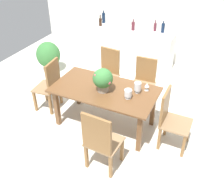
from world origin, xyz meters
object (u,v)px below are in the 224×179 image
chair_near_right (100,140)px  wine_bottle_clear (155,27)px  chair_far_left (108,71)px  potted_plant_floor (48,56)px  chair_head_end (50,83)px  kitchen_counter (132,48)px  wine_bottle_amber (100,22)px  chair_foot_end (170,117)px  wine_bottle_dark (133,26)px  wine_bottle_tall (163,28)px  flower_centerpiece (103,79)px  wine_bottle_green (104,18)px  dining_table (105,94)px  wine_glass (147,85)px  crystal_vase_center_near (128,93)px  chair_far_right (144,80)px  crystal_vase_left (138,87)px

chair_near_right → wine_bottle_clear: 3.36m
chair_far_left → potted_plant_floor: chair_far_left is taller
wine_bottle_clear → chair_head_end: bearing=-117.2°
kitchen_counter → wine_bottle_amber: 0.98m
chair_foot_end → wine_bottle_clear: wine_bottle_clear is taller
chair_near_right → wine_bottle_amber: wine_bottle_amber is taller
kitchen_counter → wine_bottle_dark: 0.57m
wine_bottle_clear → wine_bottle_tall: (0.19, -0.01, 0.01)m
kitchen_counter → wine_bottle_amber: size_ratio=7.36×
chair_far_left → wine_bottle_tall: (0.67, 1.47, 0.51)m
flower_centerpiece → wine_bottle_green: size_ratio=1.33×
chair_near_right → flower_centerpiece: size_ratio=2.58×
dining_table → wine_glass: bearing=21.4°
crystal_vase_center_near → chair_far_right: bearing=93.3°
wine_bottle_dark → flower_centerpiece: bearing=-80.7°
wine_bottle_green → wine_bottle_tall: size_ratio=1.13×
wine_bottle_dark → chair_near_right: bearing=-76.5°
chair_far_left → wine_glass: (1.02, -0.66, 0.30)m
chair_foot_end → chair_head_end: bearing=90.1°
kitchen_counter → wine_bottle_amber: bearing=-174.5°
chair_far_right → chair_foot_end: size_ratio=0.96×
wine_bottle_clear → flower_centerpiece: bearing=-92.2°
chair_far_right → chair_foot_end: 1.17m
crystal_vase_center_near → potted_plant_floor: bearing=152.9°
dining_table → wine_glass: wine_glass is taller
flower_centerpiece → wine_bottle_green: wine_bottle_green is taller
chair_near_right → wine_glass: 1.23m
chair_far_right → kitchen_counter: size_ratio=0.49×
chair_far_right → crystal_vase_left: chair_far_right is taller
crystal_vase_center_near → wine_bottle_dark: (-0.82, 2.32, 0.20)m
wine_bottle_green → wine_bottle_amber: bearing=-83.4°
wine_bottle_tall → wine_bottle_clear: bearing=176.3°
wine_bottle_clear → chair_far_left: bearing=-107.9°
chair_near_right → flower_centerpiece: 1.02m
dining_table → wine_bottle_amber: (-1.19, 2.18, 0.40)m
chair_foot_end → flower_centerpiece: bearing=93.4°
chair_head_end → crystal_vase_left: size_ratio=5.37×
chair_far_right → chair_foot_end: chair_foot_end is taller
chair_far_left → flower_centerpiece: 1.13m
chair_near_right → wine_bottle_green: bearing=-61.2°
flower_centerpiece → wine_bottle_dark: 2.33m
crystal_vase_left → wine_bottle_amber: bearing=129.8°
dining_table → flower_centerpiece: size_ratio=4.34×
chair_near_right → wine_bottle_tall: size_ratio=3.90×
crystal_vase_center_near → wine_glass: size_ratio=1.07×
crystal_vase_left → wine_glass: crystal_vase_left is taller
chair_near_right → chair_foot_end: bearing=-125.4°
chair_foot_end → crystal_vase_left: (-0.60, 0.12, 0.32)m
wine_bottle_green → wine_bottle_clear: 1.31m
chair_far_right → wine_bottle_clear: (-0.29, 1.49, 0.51)m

